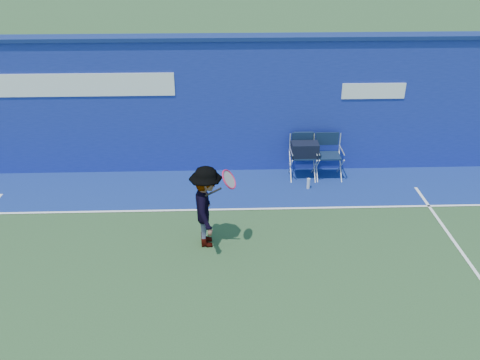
{
  "coord_description": "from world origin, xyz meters",
  "views": [
    {
      "loc": [
        0.31,
        -5.67,
        5.35
      ],
      "look_at": [
        0.58,
        2.6,
        1.0
      ],
      "focal_mm": 38.0,
      "sensor_mm": 36.0,
      "label": 1
    }
  ],
  "objects_px": {
    "water_bottle": "(308,184)",
    "tennis_player": "(207,207)",
    "directors_chair_left": "(304,160)",
    "directors_chair_right": "(327,165)"
  },
  "relations": [
    {
      "from": "directors_chair_left",
      "to": "water_bottle",
      "type": "bearing_deg",
      "value": -85.99
    },
    {
      "from": "directors_chair_right",
      "to": "tennis_player",
      "type": "relative_size",
      "value": 0.65
    },
    {
      "from": "water_bottle",
      "to": "tennis_player",
      "type": "height_order",
      "value": "tennis_player"
    },
    {
      "from": "water_bottle",
      "to": "tennis_player",
      "type": "bearing_deg",
      "value": -136.86
    },
    {
      "from": "water_bottle",
      "to": "tennis_player",
      "type": "distance_m",
      "value": 3.02
    },
    {
      "from": "directors_chair_left",
      "to": "directors_chair_right",
      "type": "bearing_deg",
      "value": -1.04
    },
    {
      "from": "directors_chair_right",
      "to": "directors_chair_left",
      "type": "bearing_deg",
      "value": 178.96
    },
    {
      "from": "directors_chair_left",
      "to": "water_bottle",
      "type": "distance_m",
      "value": 0.63
    },
    {
      "from": "directors_chair_left",
      "to": "directors_chair_right",
      "type": "xyz_separation_m",
      "value": [
        0.54,
        -0.01,
        -0.11
      ]
    },
    {
      "from": "directors_chair_right",
      "to": "tennis_player",
      "type": "xyz_separation_m",
      "value": [
        -2.65,
        -2.56,
        0.46
      ]
    }
  ]
}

